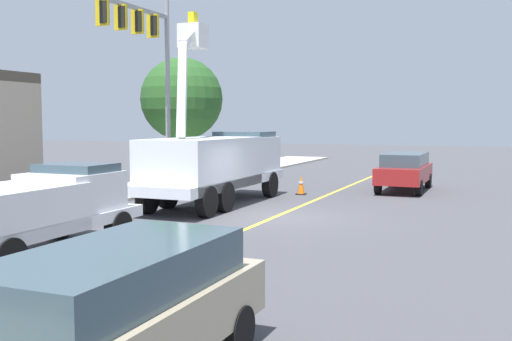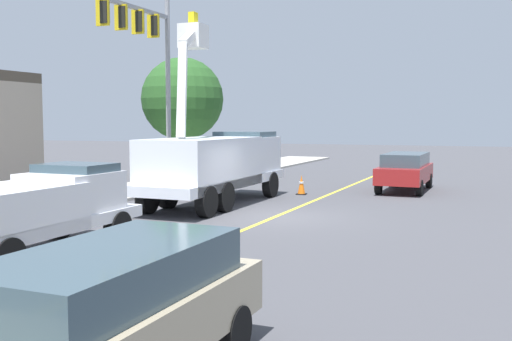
% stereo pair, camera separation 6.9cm
% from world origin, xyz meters
% --- Properties ---
extents(ground, '(120.00, 120.00, 0.00)m').
position_xyz_m(ground, '(0.00, 0.00, 0.00)').
color(ground, '#47474C').
extents(sidewalk_far_side, '(60.10, 6.07, 0.12)m').
position_xyz_m(sidewalk_far_side, '(0.35, 8.44, 0.06)').
color(sidewalk_far_side, '#B2ADA3').
rests_on(sidewalk_far_side, ground).
extents(lane_centre_stripe, '(49.96, 2.22, 0.01)m').
position_xyz_m(lane_centre_stripe, '(0.00, 0.00, 0.00)').
color(lane_centre_stripe, yellow).
rests_on(lane_centre_stripe, ground).
extents(utility_bucket_truck, '(8.30, 2.93, 7.23)m').
position_xyz_m(utility_bucket_truck, '(2.09, 3.05, 1.62)').
color(utility_bucket_truck, white).
rests_on(utility_bucket_truck, ground).
extents(service_pickup_truck, '(5.68, 2.37, 2.06)m').
position_xyz_m(service_pickup_truck, '(-7.28, 3.42, 1.12)').
color(service_pickup_truck, white).
rests_on(service_pickup_truck, ground).
extents(passing_minivan, '(4.87, 2.11, 1.69)m').
position_xyz_m(passing_minivan, '(8.95, -3.14, 0.97)').
color(passing_minivan, maroon).
rests_on(passing_minivan, ground).
extents(trailing_sedan, '(4.87, 2.11, 1.69)m').
position_xyz_m(trailing_sedan, '(-12.66, -2.25, 0.97)').
color(trailing_sedan, tan).
rests_on(trailing_sedan, ground).
extents(traffic_cone_mid_front, '(0.40, 0.40, 0.83)m').
position_xyz_m(traffic_cone_mid_front, '(6.05, 0.85, 0.41)').
color(traffic_cone_mid_front, black).
rests_on(traffic_cone_mid_front, ground).
extents(traffic_signal_mast, '(5.41, 0.71, 8.58)m').
position_xyz_m(traffic_signal_mast, '(4.31, 7.26, 6.14)').
color(traffic_signal_mast, gray).
rests_on(traffic_signal_mast, ground).
extents(street_tree_right, '(4.49, 4.49, 6.58)m').
position_xyz_m(street_tree_right, '(11.01, 9.06, 4.33)').
color(street_tree_right, brown).
rests_on(street_tree_right, ground).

